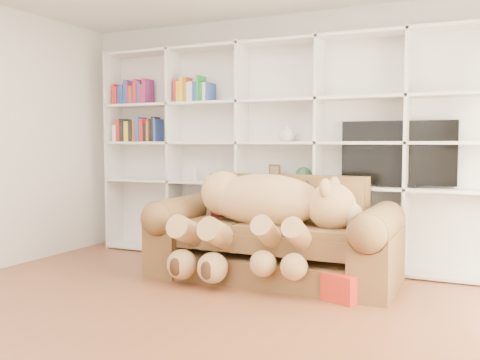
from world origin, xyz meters
The scene contains 14 objects.
floor centered at (0.00, 0.00, 0.00)m, with size 5.00×5.00×0.00m, color brown.
wall_back centered at (0.00, 2.50, 1.35)m, with size 5.00×0.02×2.70m, color white.
bookshelf centered at (-0.24, 2.36, 1.31)m, with size 4.43×0.35×2.40m.
sofa centered at (0.19, 1.65, 0.37)m, with size 2.32×1.00×0.98m.
teddy_bear centered at (0.14, 1.46, 0.67)m, with size 1.67×0.93×0.97m.
throw_pillow centered at (-0.34, 1.81, 0.69)m, with size 0.39×0.13×0.39m, color #560E18.
gift_box centered at (0.99, 1.21, 0.12)m, with size 0.29×0.27×0.23m, color red.
tv centered at (1.23, 2.35, 1.19)m, with size 1.10×0.18×0.65m.
picture_frame centered at (-0.05, 2.30, 0.97)m, with size 0.15×0.03×0.19m, color brown.
green_vase centered at (0.27, 2.30, 0.95)m, with size 0.18×0.18×0.18m, color #2A5236.
figurine_tall centered at (-1.05, 2.30, 0.94)m, with size 0.07×0.07×0.14m, color beige.
figurine_short centered at (-0.78, 2.30, 0.93)m, with size 0.07×0.07×0.12m, color beige.
snow_globe centered at (-0.64, 2.30, 0.93)m, with size 0.11×0.11×0.11m, color silver.
shelf_vase centered at (0.08, 2.30, 1.41)m, with size 0.19×0.19×0.20m, color beige.
Camera 1 is at (2.04, -3.08, 1.30)m, focal length 40.00 mm.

